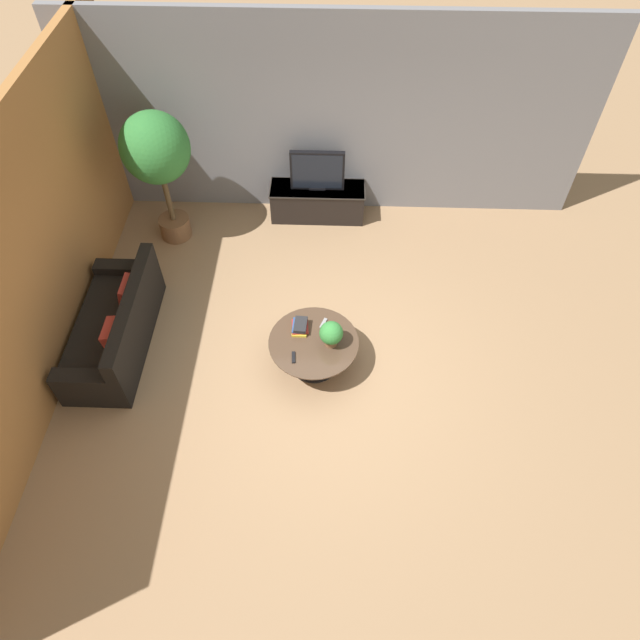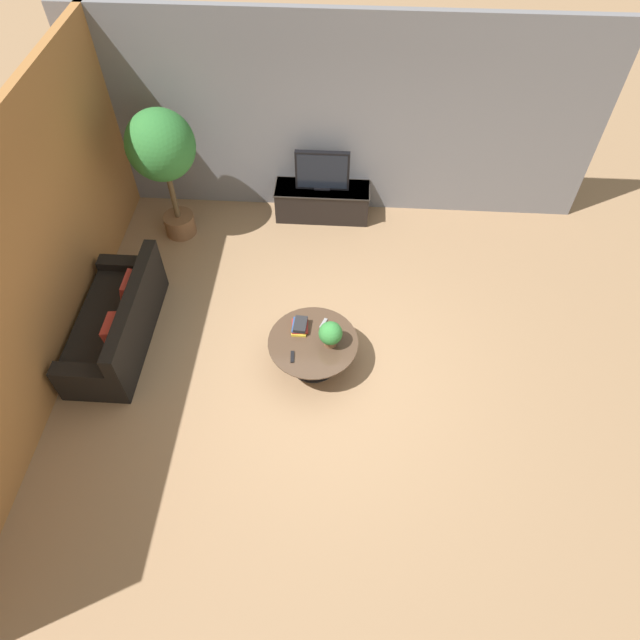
{
  "view_description": "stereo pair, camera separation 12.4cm",
  "coord_description": "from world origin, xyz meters",
  "px_view_note": "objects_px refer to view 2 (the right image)",
  "views": [
    {
      "loc": [
        0.08,
        -4.08,
        5.92
      ],
      "look_at": [
        -0.07,
        0.34,
        0.55
      ],
      "focal_mm": 32.0,
      "sensor_mm": 36.0,
      "label": 1
    },
    {
      "loc": [
        0.21,
        -4.07,
        5.92
      ],
      "look_at": [
        -0.07,
        0.34,
        0.55
      ],
      "focal_mm": 32.0,
      "sensor_mm": 36.0,
      "label": 2
    }
  ],
  "objects_px": {
    "media_console": "(322,201)",
    "potted_plant_tabletop": "(330,334)",
    "coffee_table": "(313,348)",
    "couch_by_wall": "(118,324)",
    "television": "(322,171)",
    "potted_palm_tall": "(162,152)"
  },
  "relations": [
    {
      "from": "media_console",
      "to": "potted_plant_tabletop",
      "type": "distance_m",
      "value": 2.93
    },
    {
      "from": "coffee_table",
      "to": "media_console",
      "type": "bearing_deg",
      "value": 91.22
    },
    {
      "from": "couch_by_wall",
      "to": "media_console",
      "type": "bearing_deg",
      "value": 136.76
    },
    {
      "from": "television",
      "to": "potted_plant_tabletop",
      "type": "xyz_separation_m",
      "value": [
        0.27,
        -2.89,
        -0.19
      ]
    },
    {
      "from": "television",
      "to": "media_console",
      "type": "bearing_deg",
      "value": 90.0
    },
    {
      "from": "television",
      "to": "potted_plant_tabletop",
      "type": "relative_size",
      "value": 2.28
    },
    {
      "from": "couch_by_wall",
      "to": "potted_plant_tabletop",
      "type": "bearing_deg",
      "value": 84.1
    },
    {
      "from": "television",
      "to": "coffee_table",
      "type": "xyz_separation_m",
      "value": [
        0.06,
        -2.87,
        -0.52
      ]
    },
    {
      "from": "potted_plant_tabletop",
      "to": "media_console",
      "type": "bearing_deg",
      "value": 95.35
    },
    {
      "from": "media_console",
      "to": "coffee_table",
      "type": "relative_size",
      "value": 1.33
    },
    {
      "from": "coffee_table",
      "to": "couch_by_wall",
      "type": "relative_size",
      "value": 0.55
    },
    {
      "from": "media_console",
      "to": "potted_plant_tabletop",
      "type": "bearing_deg",
      "value": -84.65
    },
    {
      "from": "potted_palm_tall",
      "to": "couch_by_wall",
      "type": "bearing_deg",
      "value": -98.67
    },
    {
      "from": "television",
      "to": "couch_by_wall",
      "type": "relative_size",
      "value": 0.41
    },
    {
      "from": "television",
      "to": "coffee_table",
      "type": "relative_size",
      "value": 0.73
    },
    {
      "from": "couch_by_wall",
      "to": "potted_palm_tall",
      "type": "relative_size",
      "value": 0.98
    },
    {
      "from": "television",
      "to": "potted_plant_tabletop",
      "type": "distance_m",
      "value": 2.91
    },
    {
      "from": "potted_palm_tall",
      "to": "potted_plant_tabletop",
      "type": "relative_size",
      "value": 5.75
    },
    {
      "from": "potted_palm_tall",
      "to": "potted_plant_tabletop",
      "type": "xyz_separation_m",
      "value": [
        2.41,
        -2.37,
        -0.78
      ]
    },
    {
      "from": "couch_by_wall",
      "to": "potted_plant_tabletop",
      "type": "xyz_separation_m",
      "value": [
        2.73,
        -0.28,
        0.37
      ]
    },
    {
      "from": "media_console",
      "to": "television",
      "type": "relative_size",
      "value": 1.81
    },
    {
      "from": "television",
      "to": "couch_by_wall",
      "type": "height_order",
      "value": "television"
    }
  ]
}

